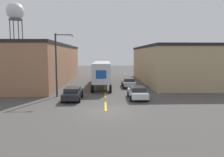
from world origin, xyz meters
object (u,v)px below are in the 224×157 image
object	(u,v)px
parked_car_right_mid	(129,82)
water_tower	(15,13)
street_lamp	(58,60)
parked_car_left_near	(73,93)
semi_truck	(102,71)
parked_car_right_near	(137,92)

from	to	relation	value
parked_car_right_mid	water_tower	bearing A→B (deg)	131.87
parked_car_right_mid	street_lamp	distance (m)	12.28
street_lamp	water_tower	bearing A→B (deg)	116.92
parked_car_left_near	street_lamp	xyz separation A→B (m)	(-1.86, 1.96, 3.59)
parked_car_left_near	street_lamp	bearing A→B (deg)	133.61
parked_car_left_near	semi_truck	bearing A→B (deg)	74.20
semi_truck	parked_car_left_near	xyz separation A→B (m)	(-3.19, -11.26, -1.60)
parked_car_left_near	street_lamp	size ratio (longest dim) A/B	0.61
semi_truck	parked_car_right_near	world-z (taller)	semi_truck
parked_car_left_near	street_lamp	world-z (taller)	street_lamp
parked_car_right_mid	parked_car_left_near	distance (m)	11.83
semi_truck	parked_car_left_near	world-z (taller)	semi_truck
parked_car_right_mid	parked_car_right_near	size ratio (longest dim) A/B	1.00
parked_car_right_near	semi_truck	bearing A→B (deg)	110.56
parked_car_right_mid	street_lamp	size ratio (longest dim) A/B	0.61
parked_car_right_near	parked_car_left_near	bearing A→B (deg)	-177.36
parked_car_right_mid	semi_truck	bearing A→B (deg)	154.65
parked_car_right_mid	parked_car_left_near	xyz separation A→B (m)	(-7.29, -9.32, 0.00)
water_tower	parked_car_left_near	bearing A→B (deg)	-62.16
semi_truck	street_lamp	xyz separation A→B (m)	(-5.05, -9.31, 1.99)
parked_car_left_near	water_tower	xyz separation A→B (m)	(-22.45, 42.50, 16.43)
parked_car_right_near	street_lamp	distance (m)	9.96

